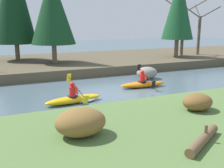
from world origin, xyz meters
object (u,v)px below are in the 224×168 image
Objects in this scene: kayaker_lead at (143,84)px; boulder_midstream at (147,73)px; driftwood_log at (203,140)px; kayaker_middle at (76,99)px.

kayaker_lead is 1.97× the size of boulder_midstream.
boulder_midstream is at bearing 36.15° from driftwood_log.
kayaker_middle reaches higher than boulder_midstream.
driftwood_log is at bearing -105.73° from kayaker_lead.
boulder_midstream is at bearing 58.70° from kayaker_lead.
boulder_midstream is (1.44, 1.95, 0.18)m from kayaker_lead.
kayaker_middle is at bearing 71.44° from driftwood_log.
kayaker_lead is 4.57m from kayaker_middle.
driftwood_log is (-4.51, -10.00, 0.36)m from boulder_midstream.
driftwood_log is at bearing -86.03° from kayaker_middle.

